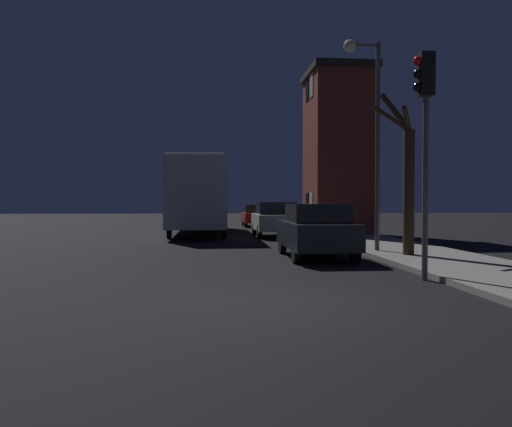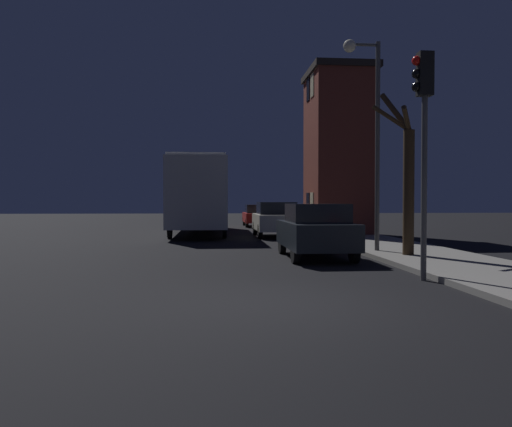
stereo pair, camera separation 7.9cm
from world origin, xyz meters
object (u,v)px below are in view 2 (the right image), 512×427
bare_tree (407,179)px  bus (199,191)px  traffic_light (423,118)px  car_far_lane (258,215)px  car_mid_lane (276,219)px  streetlamp (368,112)px  car_near_lane (316,230)px

bare_tree → bus: bare_tree is taller
traffic_light → car_far_lane: 22.78m
traffic_light → bare_tree: size_ratio=1.00×
car_mid_lane → bare_tree: bearing=-74.3°
streetlamp → car_mid_lane: streetlamp is taller
bare_tree → car_far_lane: (-2.54, 18.79, -1.56)m
car_near_lane → streetlamp: bearing=25.0°
bare_tree → car_mid_lane: 9.65m
car_near_lane → car_far_lane: (-0.00, 18.35, -0.08)m
bus → car_near_lane: bus is taller
bus → car_mid_lane: bus is taller
bus → car_near_lane: size_ratio=2.94×
traffic_light → bare_tree: bare_tree is taller
bus → car_far_lane: size_ratio=2.80×
bare_tree → traffic_light: bearing=-107.2°
streetlamp → car_near_lane: streetlamp is taller
streetlamp → car_far_lane: streetlamp is taller
bus → car_mid_lane: bearing=-39.8°
bus → car_mid_lane: (3.61, -3.01, -1.34)m
traffic_light → car_near_lane: 5.13m
traffic_light → car_mid_lane: (-1.41, 12.97, -2.54)m
bare_tree → car_near_lane: bearing=170.2°
traffic_light → car_mid_lane: traffic_light is taller
streetlamp → traffic_light: 5.21m
bare_tree → bus: 13.67m
traffic_light → bus: traffic_light is taller
car_near_lane → car_mid_lane: (-0.05, 8.74, 0.02)m
bus → car_near_lane: (3.65, -11.74, -1.36)m
bare_tree → car_mid_lane: bearing=105.7°
bus → car_mid_lane: 4.88m
bare_tree → bus: bearing=116.9°
streetlamp → bus: bearing=116.7°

